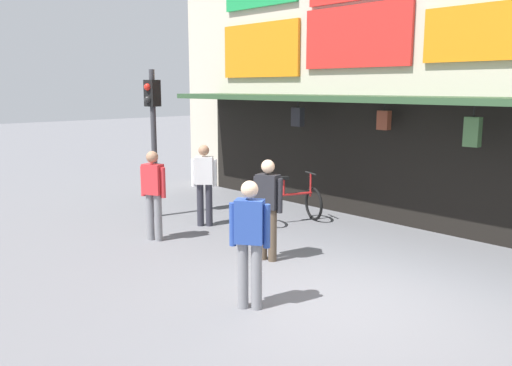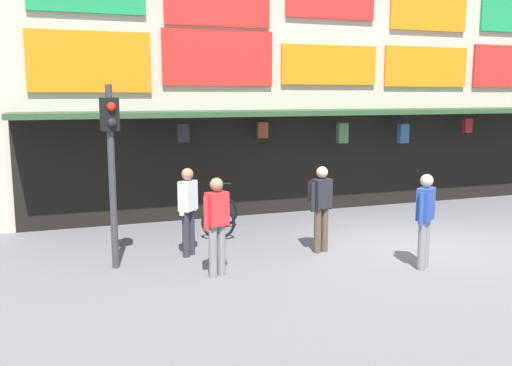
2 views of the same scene
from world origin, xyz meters
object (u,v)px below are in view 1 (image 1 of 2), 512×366
Objects in this scene: pedestrian_in_red at (250,238)px; pedestrian_in_blue at (153,190)px; bicycle_parked at (291,204)px; pedestrian_in_yellow at (269,202)px; traffic_light_near at (153,120)px; pedestrian_in_white at (204,181)px.

pedestrian_in_blue is at bearing 166.99° from pedestrian_in_red.
pedestrian_in_blue reaches higher than bicycle_parked.
pedestrian_in_yellow is (-1.24, 1.56, 0.04)m from pedestrian_in_red.
pedestrian_in_red is 2.00m from pedestrian_in_yellow.
pedestrian_in_yellow reaches higher than bicycle_parked.
traffic_light_near is 2.23m from pedestrian_in_blue.
pedestrian_in_yellow is at bearing -4.30° from traffic_light_near.
pedestrian_in_red reaches higher than bicycle_parked.
bicycle_parked is 1.89m from pedestrian_in_white.
pedestrian_in_blue is 1.35m from pedestrian_in_white.
pedestrian_in_yellow is at bearing 18.15° from pedestrian_in_blue.
pedestrian_in_white is (-3.71, 2.15, 0.00)m from pedestrian_in_red.
pedestrian_in_red is at bearing -19.95° from traffic_light_near.
pedestrian_in_blue is at bearing -81.82° from pedestrian_in_white.
pedestrian_in_red is 1.00× the size of pedestrian_in_yellow.
bicycle_parked is 2.99m from pedestrian_in_blue.
pedestrian_in_white is at bearing 12.12° from traffic_light_near.
pedestrian_in_white reaches higher than bicycle_parked.
traffic_light_near is 1.90× the size of pedestrian_in_yellow.
pedestrian_in_white is (1.38, 0.30, -1.19)m from traffic_light_near.
pedestrian_in_yellow is (1.43, -2.07, 0.59)m from bicycle_parked.
traffic_light_near is 1.90× the size of pedestrian_in_white.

